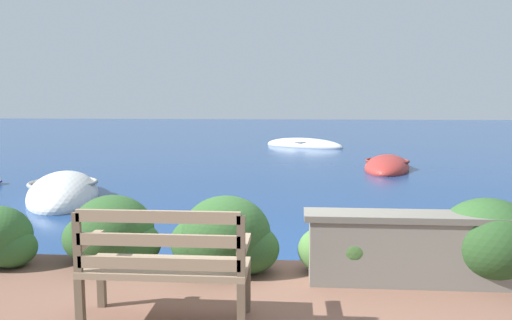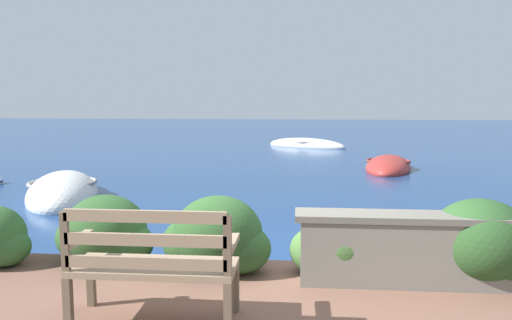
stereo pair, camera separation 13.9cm
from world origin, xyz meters
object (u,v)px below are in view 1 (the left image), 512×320
at_px(park_bench, 164,263).
at_px(rowboat_mid, 387,167).
at_px(rowboat_far, 304,145).
at_px(rowboat_nearest, 64,195).

xyz_separation_m(park_bench, rowboat_mid, (3.55, 10.17, -0.64)).
relative_size(rowboat_mid, rowboat_far, 0.91).
relative_size(park_bench, rowboat_nearest, 0.39).
height_order(park_bench, rowboat_mid, park_bench).
bearing_deg(park_bench, rowboat_mid, 70.21).
xyz_separation_m(park_bench, rowboat_far, (1.40, 16.32, -0.65)).
distance_m(park_bench, rowboat_far, 16.39).
distance_m(rowboat_nearest, rowboat_mid, 8.37).
bearing_deg(rowboat_far, park_bench, 111.85).
xyz_separation_m(rowboat_nearest, rowboat_mid, (7.04, 4.53, -0.02)).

